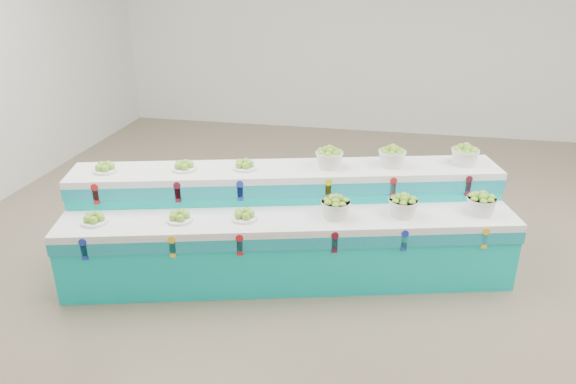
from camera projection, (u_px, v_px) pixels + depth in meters
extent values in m
plane|color=#74654E|center=(375.00, 271.00, 5.57)|extent=(10.00, 10.00, 0.00)
plane|color=silver|center=(397.00, 20.00, 9.26)|extent=(10.00, 0.00, 10.00)
cylinder|color=white|center=(94.00, 218.00, 4.97)|extent=(0.31, 0.31, 0.10)
cylinder|color=white|center=(179.00, 216.00, 5.02)|extent=(0.31, 0.31, 0.10)
cylinder|color=white|center=(244.00, 214.00, 5.05)|extent=(0.31, 0.31, 0.10)
cylinder|color=white|center=(105.00, 167.00, 5.35)|extent=(0.31, 0.31, 0.10)
cylinder|color=white|center=(184.00, 165.00, 5.39)|extent=(0.31, 0.31, 0.10)
cylinder|color=white|center=(244.00, 164.00, 5.42)|extent=(0.31, 0.31, 0.10)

